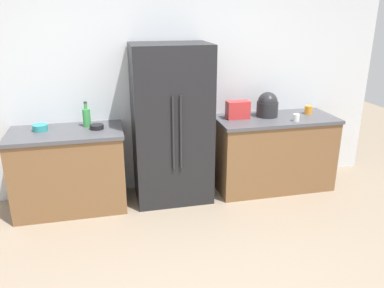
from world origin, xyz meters
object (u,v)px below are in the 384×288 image
object	(u,v)px
bottle_a	(87,117)
cup_a	(308,110)
refrigerator	(172,125)
cup_b	(296,118)
bowl_a	(40,128)
toaster	(238,110)
bowl_b	(97,127)
rice_cooker	(267,105)

from	to	relation	value
bottle_a	cup_a	world-z (taller)	bottle_a
refrigerator	cup_b	world-z (taller)	refrigerator
refrigerator	bowl_a	distance (m)	1.39
bowl_a	cup_b	bearing A→B (deg)	-5.57
toaster	bowl_b	world-z (taller)	toaster
toaster	cup_b	world-z (taller)	toaster
bowl_a	bowl_b	xyz separation A→B (m)	(0.58, -0.07, -0.01)
toaster	refrigerator	bearing A→B (deg)	-175.47
cup_a	bowl_a	bearing A→B (deg)	179.84
toaster	rice_cooker	world-z (taller)	rice_cooker
bottle_a	bowl_b	world-z (taller)	bottle_a
bowl_a	cup_a	bearing A→B (deg)	-0.16
toaster	rice_cooker	xyz separation A→B (m)	(0.37, 0.00, 0.03)
bottle_a	cup_b	size ratio (longest dim) A/B	3.38
cup_a	cup_b	world-z (taller)	cup_a
bottle_a	bowl_a	size ratio (longest dim) A/B	1.80
toaster	bottle_a	distance (m)	1.70
bowl_a	toaster	bearing A→B (deg)	-0.29
refrigerator	cup_a	xyz separation A→B (m)	(1.70, 0.07, 0.06)
bowl_b	cup_b	bearing A→B (deg)	-5.13
rice_cooker	bowl_b	world-z (taller)	rice_cooker
toaster	cup_a	distance (m)	0.91
refrigerator	rice_cooker	distance (m)	1.17
bowl_b	toaster	bearing A→B (deg)	2.23
bottle_a	cup_b	distance (m)	2.34
rice_cooker	cup_a	size ratio (longest dim) A/B	2.99
refrigerator	bowl_b	bearing A→B (deg)	179.97
cup_a	bowl_a	distance (m)	3.09
cup_b	toaster	bearing A→B (deg)	156.91
cup_b	bottle_a	bearing A→B (deg)	172.16
rice_cooker	cup_b	world-z (taller)	rice_cooker
toaster	bowl_b	size ratio (longest dim) A/B	1.83
cup_b	bowl_b	distance (m)	2.22
rice_cooker	bowl_b	xyz separation A→B (m)	(-1.97, -0.07, -0.11)
refrigerator	bottle_a	distance (m)	0.92
toaster	bowl_b	xyz separation A→B (m)	(-1.60, -0.06, -0.08)
cup_b	bowl_a	xyz separation A→B (m)	(-2.79, 0.27, -0.01)
bottle_a	bowl_b	bearing A→B (deg)	-50.11
bowl_b	bowl_a	bearing A→B (deg)	172.75
refrigerator	rice_cooker	xyz separation A→B (m)	(1.16, 0.07, 0.14)
bottle_a	cup_b	bearing A→B (deg)	-7.84
cup_a	cup_b	bearing A→B (deg)	-138.44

